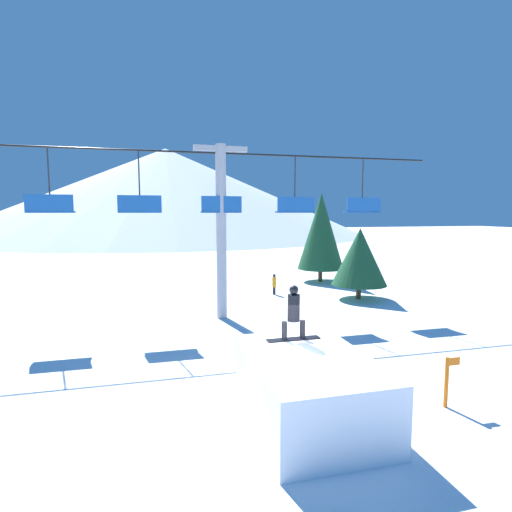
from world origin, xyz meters
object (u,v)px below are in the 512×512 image
snowboarder (294,312)px  distant_skier (274,283)px  pine_tree_near (360,257)px  snow_ramp (309,388)px  trail_marker (447,380)px

snowboarder → distant_skier: (3.35, 12.76, -1.61)m
snowboarder → pine_tree_near: (7.62, 10.45, 0.12)m
snow_ramp → trail_marker: size_ratio=3.11×
pine_tree_near → distant_skier: bearing=151.6°
pine_tree_near → distant_skier: pine_tree_near is taller
snowboarder → distant_skier: 13.29m
snowboarder → pine_tree_near: pine_tree_near is taller
distant_skier → snow_ramp: bearing=-103.7°
snowboarder → distant_skier: size_ratio=1.17×
pine_tree_near → trail_marker: bearing=-108.9°
snow_ramp → snowboarder: 1.95m
snow_ramp → distant_skier: size_ratio=3.25×
snow_ramp → distant_skier: 14.41m
snow_ramp → trail_marker: bearing=-4.1°
distant_skier → trail_marker: bearing=-89.3°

